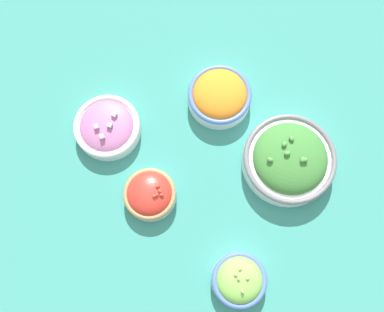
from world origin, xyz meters
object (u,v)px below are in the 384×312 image
object	(u,v)px
bowl_lettuce	(239,280)
bowl_red_onion	(107,127)
bowl_cherry_tomatoes	(150,194)
bowl_carrots	(220,96)
bowl_broccoli	(289,159)

from	to	relation	value
bowl_lettuce	bowl_red_onion	bearing A→B (deg)	-13.88
bowl_cherry_tomatoes	bowl_red_onion	bearing A→B (deg)	-21.79
bowl_carrots	bowl_lettuce	world-z (taller)	bowl_carrots
bowl_broccoli	bowl_red_onion	xyz separation A→B (m)	(0.37, 0.17, -0.01)
bowl_lettuce	bowl_cherry_tomatoes	bearing A→B (deg)	-8.27
bowl_carrots	bowl_red_onion	world-z (taller)	bowl_carrots
bowl_lettuce	bowl_broccoli	bearing A→B (deg)	-79.44
bowl_carrots	bowl_broccoli	size ratio (longest dim) A/B	0.72
bowl_red_onion	bowl_broccoli	bearing A→B (deg)	-155.77
bowl_broccoli	bowl_lettuce	distance (m)	0.28
bowl_cherry_tomatoes	bowl_red_onion	distance (m)	0.18
bowl_red_onion	bowl_lettuce	world-z (taller)	bowl_lettuce
bowl_cherry_tomatoes	bowl_red_onion	world-z (taller)	bowl_cherry_tomatoes
bowl_lettuce	bowl_carrots	bearing A→B (deg)	-50.11
bowl_carrots	bowl_lettuce	size ratio (longest dim) A/B	1.27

